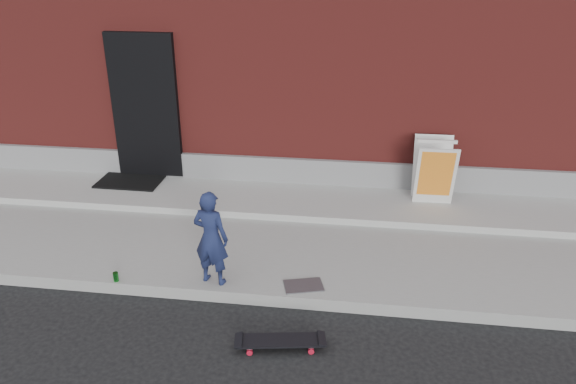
% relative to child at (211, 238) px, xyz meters
% --- Properties ---
extents(ground, '(80.00, 80.00, 0.00)m').
position_rel_child_xyz_m(ground, '(0.86, -0.20, -0.72)').
color(ground, black).
rests_on(ground, ground).
extents(sidewalk, '(20.00, 3.00, 0.15)m').
position_rel_child_xyz_m(sidewalk, '(0.86, 1.30, -0.64)').
color(sidewalk, gray).
rests_on(sidewalk, ground).
extents(apron, '(20.00, 1.20, 0.10)m').
position_rel_child_xyz_m(apron, '(0.86, 2.20, -0.52)').
color(apron, '#969690').
rests_on(apron, sidewalk).
extents(building, '(20.00, 8.10, 5.00)m').
position_rel_child_xyz_m(building, '(0.86, 6.79, 1.78)').
color(building, maroon).
rests_on(building, ground).
extents(child, '(0.46, 0.36, 1.14)m').
position_rel_child_xyz_m(child, '(0.00, 0.00, 0.00)').
color(child, '#181F43').
rests_on(child, sidewalk).
extents(skateboard, '(0.91, 0.37, 0.10)m').
position_rel_child_xyz_m(skateboard, '(0.91, -0.87, -0.64)').
color(skateboard, '#B01227').
rests_on(skateboard, ground).
extents(pizza_sign, '(0.57, 0.67, 0.93)m').
position_rel_child_xyz_m(pizza_sign, '(2.67, 2.38, -0.00)').
color(pizza_sign, silver).
rests_on(pizza_sign, apron).
extents(soda_can, '(0.08, 0.08, 0.11)m').
position_rel_child_xyz_m(soda_can, '(-1.12, -0.15, -0.51)').
color(soda_can, '#177721').
rests_on(soda_can, sidewalk).
extents(doormat, '(0.99, 0.80, 0.03)m').
position_rel_child_xyz_m(doormat, '(-1.99, 2.50, -0.45)').
color(doormat, black).
rests_on(doormat, apron).
extents(utility_plate, '(0.50, 0.39, 0.01)m').
position_rel_child_xyz_m(utility_plate, '(1.04, 0.04, -0.56)').
color(utility_plate, '#555459').
rests_on(utility_plate, sidewalk).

